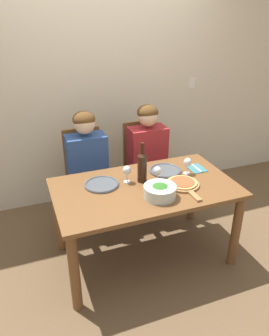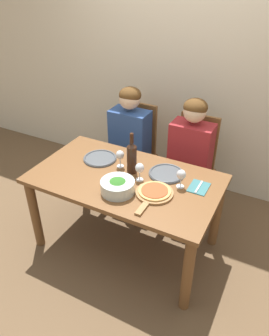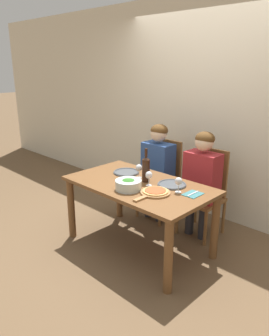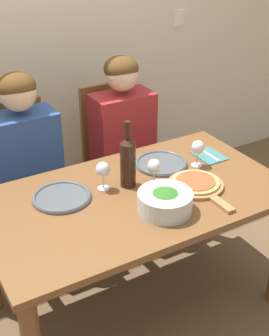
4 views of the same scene
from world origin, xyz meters
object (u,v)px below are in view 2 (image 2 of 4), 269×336
wine_glass_left (120,156)px  fork_on_napkin (199,187)px  wine_bottle (132,157)px  pizza_on_board (154,193)px  person_man (190,150)px  person_woman (129,135)px  wine_glass_right (181,175)px  dinner_plate_left (100,158)px  dinner_plate_right (166,173)px  chair_right (192,164)px  broccoli_bowl (118,186)px  chair_left (135,149)px  wine_glass_centre (140,169)px

wine_glass_left → fork_on_napkin: bearing=1.3°
wine_bottle → pizza_on_board: (0.29, -0.19, -0.13)m
person_man → wine_glass_left: bearing=-127.6°
person_woman → fork_on_napkin: bearing=-30.9°
wine_glass_right → fork_on_napkin: wine_glass_right is taller
dinner_plate_left → dinner_plate_right: 0.61m
person_man → pizza_on_board: 0.77m
person_woman → wine_glass_right: size_ratio=7.98×
dinner_plate_right → pizza_on_board: bearing=-85.4°
chair_right → person_man: bearing=-90.0°
broccoli_bowl → wine_glass_left: wine_glass_left is taller
wine_bottle → dinner_plate_right: 0.31m
person_woman → dinner_plate_right: size_ratio=4.17×
chair_left → dinner_plate_right: bearing=-44.8°
person_man → dinner_plate_right: 0.48m
broccoli_bowl → dinner_plate_left: broccoli_bowl is taller
chair_right → dinner_plate_left: (-0.64, -0.65, 0.23)m
person_woman → wine_glass_centre: (0.45, -0.65, 0.11)m
pizza_on_board → wine_glass_right: (0.14, 0.18, 0.09)m
dinner_plate_right → wine_glass_left: size_ratio=1.91×
dinner_plate_right → wine_glass_left: wine_glass_left is taller
person_woman → dinner_plate_left: (-0.00, -0.53, 0.01)m
chair_left → broccoli_bowl: size_ratio=3.82×
chair_right → wine_glass_centre: 0.86m
chair_right → fork_on_napkin: chair_right is taller
chair_right → pizza_on_board: bearing=-90.6°
chair_right → wine_bottle: 0.84m
person_woman → dinner_plate_left: bearing=-90.2°
chair_left → wine_glass_right: chair_left is taller
dinner_plate_left → wine_glass_left: wine_glass_left is taller
chair_right → fork_on_napkin: bearing=-68.5°
wine_glass_right → wine_glass_centre: size_ratio=1.00×
person_woman → broccoli_bowl: size_ratio=4.70×
broccoli_bowl → pizza_on_board: broccoli_bowl is taller
dinner_plate_left → fork_on_napkin: size_ratio=1.60×
pizza_on_board → wine_glass_right: 0.24m
chair_right → pizza_on_board: (-0.01, -0.89, 0.23)m
wine_bottle → wine_glass_right: wine_bottle is taller
chair_left → wine_bottle: wine_bottle is taller
wine_bottle → dinner_plate_right: bearing=20.3°
person_woman → fork_on_napkin: size_ratio=6.69×
chair_left → person_man: (0.64, -0.12, 0.21)m
person_woman → wine_bottle: (0.34, -0.58, 0.15)m
wine_glass_left → wine_glass_right: size_ratio=1.00×
person_man → broccoli_bowl: (-0.26, -0.86, 0.05)m
fork_on_napkin → person_man: bearing=115.7°
chair_right → broccoli_bowl: bearing=-105.0°
dinner_plate_right → wine_glass_right: size_ratio=1.91×
person_man → wine_glass_right: size_ratio=7.98×
chair_left → person_woman: (0.00, -0.12, 0.21)m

